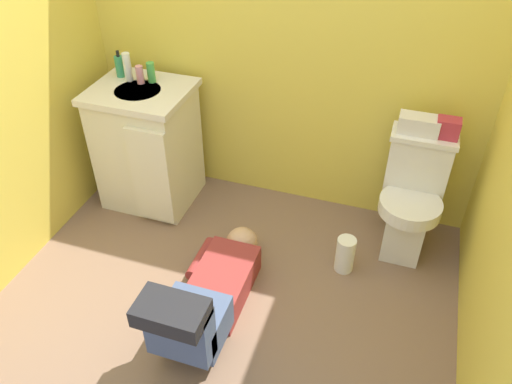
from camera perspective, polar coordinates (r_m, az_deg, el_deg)
The scene contains 13 objects.
ground_plane at distance 2.92m, azimuth -3.34°, elevation -12.07°, with size 2.96×3.06×0.04m, color #7D5F4C.
wall_back at distance 3.06m, azimuth 3.41°, elevation 18.58°, with size 2.62×0.08×2.40m, color #DFC647.
toilet at distance 3.09m, azimuth 16.99°, elevation -0.64°, with size 0.36×0.46×0.75m.
vanity_cabinet at distance 3.39m, azimuth -12.03°, elevation 5.12°, with size 0.60×0.53×0.82m.
faucet at distance 3.29m, azimuth -11.90°, elevation 13.08°, with size 0.02×0.02×0.10m, color silver.
person_plumber at distance 2.69m, azimuth -5.48°, elevation -11.52°, with size 0.38×1.06×0.52m.
tissue_box at distance 2.93m, azimuth 17.80°, elevation 7.22°, with size 0.22×0.11×0.10m, color silver.
toiletry_bag at distance 2.94m, azimuth 20.70°, elevation 6.71°, with size 0.12×0.09×0.11m, color #B22D3F.
soap_dispenser at distance 3.37m, azimuth -15.02°, elevation 13.48°, with size 0.06×0.06×0.17m.
bottle_white at distance 3.29m, azimuth -14.21°, elevation 13.42°, with size 0.05×0.05×0.18m, color white.
bottle_pink at distance 3.25m, azimuth -12.89°, elevation 12.70°, with size 0.05×0.05×0.11m, color pink.
bottle_green at distance 3.25m, azimuth -11.68°, elevation 12.99°, with size 0.05×0.05×0.13m, color green.
paper_towel_roll at distance 3.01m, azimuth 9.95°, elevation -6.90°, with size 0.11×0.11×0.23m, color white.
Camera 1 is at (0.75, -1.72, 2.21)m, focal length 35.70 mm.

